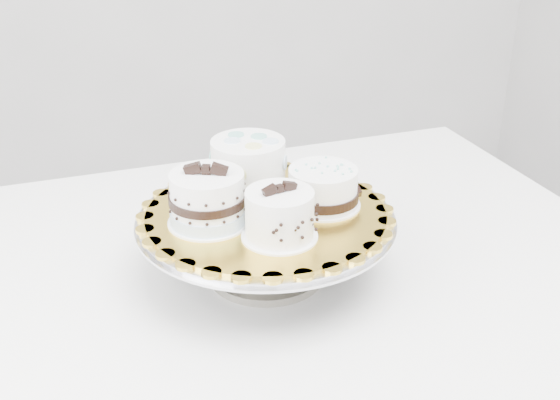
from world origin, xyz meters
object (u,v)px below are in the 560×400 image
object	(u,v)px
cake_board	(266,213)
cake_ribbon	(323,188)
cake_stand	(266,234)
cake_swirl	(280,216)
cake_dots	(248,165)
cake_banded	(208,201)
table	(236,303)

from	to	relation	value
cake_board	cake_ribbon	world-z (taller)	cake_ribbon
cake_stand	cake_swirl	distance (m)	0.10
cake_dots	cake_swirl	bearing A→B (deg)	-75.32
cake_swirl	cake_dots	xyz separation A→B (m)	(-0.00, 0.15, 0.01)
cake_banded	cake_ribbon	bearing A→B (deg)	24.03
cake_banded	cake_dots	bearing A→B (deg)	69.23
table	cake_dots	distance (m)	0.23
cake_dots	cake_stand	bearing A→B (deg)	-72.21
table	cake_swirl	xyz separation A→B (m)	(0.04, -0.12, 0.21)
cake_board	cake_banded	bearing A→B (deg)	-173.74
cake_stand	cake_board	size ratio (longest dim) A/B	1.09
table	cake_swirl	distance (m)	0.25
cake_swirl	cake_dots	distance (m)	0.15
table	cake_stand	world-z (taller)	cake_stand
table	cake_ribbon	world-z (taller)	cake_ribbon
cake_stand	cake_swirl	xyz separation A→B (m)	(-0.00, -0.08, 0.07)
cake_board	cake_dots	distance (m)	0.09
cake_stand	cake_banded	size ratio (longest dim) A/B	2.82
cake_stand	cake_swirl	size ratio (longest dim) A/B	3.44
table	cake_swirl	world-z (taller)	cake_swirl
cake_stand	cake_dots	xyz separation A→B (m)	(-0.01, 0.08, 0.08)
cake_banded	cake_dots	xyz separation A→B (m)	(0.08, 0.09, 0.01)
cake_ribbon	cake_dots	bearing A→B (deg)	139.97
cake_stand	table	bearing A→B (deg)	132.77
cake_stand	cake_board	world-z (taller)	cake_board
table	cake_board	size ratio (longest dim) A/B	3.77
cake_stand	cake_board	distance (m)	0.03
cake_ribbon	cake_stand	bearing A→B (deg)	178.66
cake_stand	cake_dots	distance (m)	0.11
table	cake_ribbon	bearing A→B (deg)	-23.21
cake_board	cake_dots	bearing A→B (deg)	94.28
cake_board	cake_ribbon	xyz separation A→B (m)	(0.09, -0.00, 0.03)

